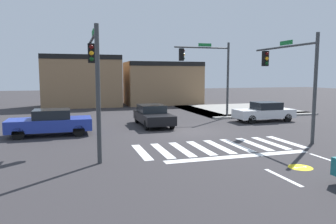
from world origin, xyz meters
The scene contains 11 objects.
ground_plane centered at (0.00, 0.00, 0.00)m, with size 120.00×120.00×0.00m, color #302D30.
crosswalk_near centered at (0.00, -4.50, 0.00)m, with size 8.23×3.11×0.01m.
bike_detector_marking centered at (1.41, -8.67, 0.00)m, with size 0.92×0.92×0.01m.
curb_corner_northeast centered at (8.49, 9.42, 0.07)m, with size 10.00×10.60×0.15m.
storefront_row centered at (-1.31, 18.64, 2.71)m, with size 18.04×5.45×5.67m.
traffic_signal_southeast centered at (4.90, -3.27, 3.89)m, with size 0.32×5.53×5.64m.
traffic_signal_southwest centered at (-5.92, -4.16, 3.85)m, with size 0.32×4.75×5.51m.
traffic_signal_northeast centered at (3.67, 5.11, 4.21)m, with size 4.70×0.32×6.14m.
car_blue centered at (-8.16, 1.07, 0.77)m, with size 4.70×1.94×1.53m.
car_black centered at (-1.51, 2.93, 0.72)m, with size 1.94×4.67×1.42m.
car_white centered at (7.12, 2.40, 0.73)m, with size 4.52×1.82×1.48m.
Camera 1 is at (-6.90, -18.59, 3.53)m, focal length 34.09 mm.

